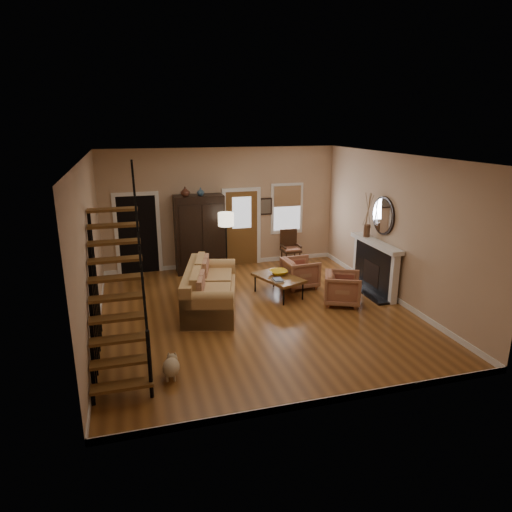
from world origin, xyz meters
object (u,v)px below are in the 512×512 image
object	(u,v)px
armchair_right	(300,273)
floor_lamp	(226,246)
coffee_table	(278,286)
side_chair	(291,248)
armchair_left	(343,289)
sofa	(211,288)
armoire	(200,234)

from	to	relation	value
armchair_right	floor_lamp	distance (m)	2.03
coffee_table	side_chair	bearing A→B (deg)	63.05
armchair_left	floor_lamp	xyz separation A→B (m)	(-2.13, 2.41, 0.51)
armchair_left	sofa	bearing A→B (deg)	102.96
armchair_right	coffee_table	bearing A→B (deg)	117.57
coffee_table	armoire	bearing A→B (deg)	122.32
coffee_table	armchair_left	world-z (taller)	armchair_left
sofa	coffee_table	xyz separation A→B (m)	(1.67, 0.29, -0.22)
coffee_table	armchair_right	distance (m)	0.83
sofa	side_chair	world-z (taller)	side_chair
coffee_table	floor_lamp	world-z (taller)	floor_lamp
floor_lamp	armchair_left	bearing A→B (deg)	-48.56
side_chair	armchair_left	bearing A→B (deg)	-87.25
armchair_left	coffee_table	bearing A→B (deg)	78.83
sofa	coffee_table	bearing A→B (deg)	24.12
coffee_table	side_chair	world-z (taller)	side_chair
armoire	coffee_table	distance (m)	2.87
coffee_table	armchair_right	world-z (taller)	armchair_right
armchair_right	floor_lamp	xyz separation A→B (m)	(-1.61, 1.12, 0.51)
armoire	armchair_left	size ratio (longest dim) A/B	2.64
armoire	side_chair	size ratio (longest dim) A/B	2.06
armoire	armchair_right	bearing A→B (deg)	-41.20
armoire	sofa	xyz separation A→B (m)	(-0.20, -2.62, -0.60)
sofa	side_chair	xyz separation A→B (m)	(2.75, 2.42, 0.06)
armchair_left	floor_lamp	world-z (taller)	floor_lamp
armchair_left	armchair_right	world-z (taller)	armchair_right
sofa	floor_lamp	world-z (taller)	floor_lamp
armoire	coffee_table	xyz separation A→B (m)	(1.47, -2.32, -0.81)
armoire	coffee_table	size ratio (longest dim) A/B	1.71
armoire	armchair_left	xyz separation A→B (m)	(2.69, -3.20, -0.69)
armchair_left	armchair_right	bearing A→B (deg)	46.12
armchair_left	side_chair	world-z (taller)	side_chair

